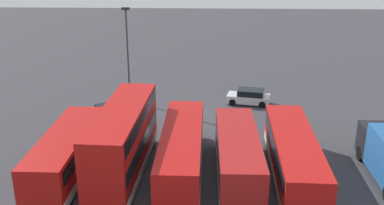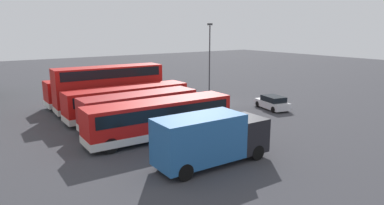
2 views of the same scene
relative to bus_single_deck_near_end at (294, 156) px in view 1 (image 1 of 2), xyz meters
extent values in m
plane|color=#38383D|center=(7.31, -11.73, -1.62)|extent=(140.00, 140.00, 0.00)
cube|color=#B71411|center=(0.00, 0.01, 0.03)|extent=(2.89, 11.66, 2.60)
cube|color=silver|center=(0.00, 0.01, -1.00)|extent=(2.93, 11.71, 0.55)
cube|color=black|center=(0.00, 0.01, 0.63)|extent=(2.93, 10.87, 0.90)
cube|color=black|center=(-0.17, -5.82, 0.63)|extent=(2.25, 0.13, 1.10)
cylinder|color=black|center=(0.99, -4.42, -1.07)|extent=(0.33, 1.11, 1.10)
cylinder|color=black|center=(-1.25, -4.36, -1.07)|extent=(0.33, 1.11, 1.10)
cube|color=#A51919|center=(3.51, 0.01, 0.03)|extent=(2.68, 10.05, 2.60)
cube|color=silver|center=(3.51, 0.01, -1.00)|extent=(2.72, 10.09, 0.55)
cube|color=black|center=(3.51, 0.01, 0.63)|extent=(2.73, 9.25, 0.90)
cube|color=black|center=(3.58, -5.03, 0.63)|extent=(2.25, 0.09, 1.10)
cylinder|color=black|center=(4.68, -3.58, -1.07)|extent=(0.31, 1.10, 1.10)
cylinder|color=black|center=(2.43, -3.61, -1.07)|extent=(0.31, 1.10, 1.10)
cylinder|color=black|center=(4.59, 3.63, -1.07)|extent=(0.31, 1.10, 1.10)
cylinder|color=black|center=(2.34, 3.60, -1.07)|extent=(0.31, 1.10, 1.10)
cube|color=#B71411|center=(7.11, -0.56, 0.03)|extent=(2.56, 11.69, 2.60)
cube|color=silver|center=(7.11, -0.56, -1.00)|extent=(2.60, 11.73, 0.55)
cube|color=black|center=(7.11, -0.56, 0.63)|extent=(2.62, 10.89, 0.90)
cube|color=black|center=(7.12, -6.44, 0.63)|extent=(2.25, 0.06, 1.10)
cylinder|color=black|center=(8.24, -5.01, -1.07)|extent=(0.30, 1.10, 1.10)
cylinder|color=black|center=(5.99, -5.01, -1.07)|extent=(0.30, 1.10, 1.10)
cylinder|color=black|center=(8.23, 3.88, -1.07)|extent=(0.30, 1.10, 1.10)
cylinder|color=black|center=(5.98, 3.88, -1.07)|extent=(0.30, 1.10, 1.10)
cube|color=#B71411|center=(10.84, -0.26, 0.83)|extent=(2.99, 10.89, 4.20)
cube|color=silver|center=(10.84, -0.26, -1.00)|extent=(3.03, 10.94, 0.55)
cube|color=black|center=(10.84, -0.26, 0.63)|extent=(3.02, 10.10, 0.90)
cube|color=black|center=(10.84, -0.26, 2.33)|extent=(3.02, 10.10, 0.90)
cube|color=black|center=(10.62, -5.68, 0.63)|extent=(2.25, 0.15, 1.10)
cylinder|color=black|center=(11.80, -4.30, -1.07)|extent=(0.34, 1.11, 1.10)
cylinder|color=black|center=(9.55, -4.21, -1.07)|extent=(0.34, 1.11, 1.10)
cylinder|color=black|center=(12.12, 3.69, -1.07)|extent=(0.34, 1.11, 1.10)
cylinder|color=black|center=(9.88, 3.78, -1.07)|extent=(0.34, 1.11, 1.10)
cube|color=#B71411|center=(14.47, 0.14, 0.03)|extent=(2.57, 10.11, 2.60)
cube|color=silver|center=(14.47, 0.14, -1.00)|extent=(2.61, 10.15, 0.55)
cube|color=black|center=(14.47, 0.14, 0.63)|extent=(2.63, 9.31, 0.90)
cube|color=black|center=(14.45, -4.94, 0.63)|extent=(2.25, 0.06, 1.10)
cylinder|color=black|center=(15.58, -3.51, -1.07)|extent=(0.30, 1.10, 1.10)
cylinder|color=black|center=(13.33, -3.51, -1.07)|extent=(0.30, 1.10, 1.10)
cylinder|color=black|center=(15.60, 3.79, -1.07)|extent=(0.30, 1.10, 1.10)
cylinder|color=black|center=(13.35, 3.80, -1.07)|extent=(0.30, 1.10, 1.10)
cube|color=black|center=(-6.34, -2.88, -0.12)|extent=(2.54, 2.05, 2.20)
cylinder|color=black|center=(-5.21, -2.90, -1.12)|extent=(0.30, 1.01, 1.00)
cube|color=silver|center=(1.66, -14.33, -1.09)|extent=(4.24, 2.55, 0.70)
cube|color=black|center=(1.47, -14.29, -0.47)|extent=(2.65, 2.08, 0.55)
cylinder|color=black|center=(3.18, -13.82, -1.30)|extent=(0.67, 0.34, 0.64)
cylinder|color=black|center=(2.86, -15.39, -1.30)|extent=(0.67, 0.34, 0.64)
cylinder|color=black|center=(0.47, -13.28, -1.30)|extent=(0.67, 0.34, 0.64)
cylinder|color=black|center=(0.15, -14.85, -1.30)|extent=(0.67, 0.34, 0.64)
cube|color=black|center=(13.42, -9.89, -1.09)|extent=(4.63, 4.14, 0.70)
cube|color=black|center=(13.58, -9.77, -0.47)|extent=(3.12, 2.93, 0.55)
cylinder|color=black|center=(12.62, -11.52, -1.30)|extent=(0.64, 0.56, 0.64)
cylinder|color=black|center=(11.64, -10.25, -1.30)|extent=(0.64, 0.56, 0.64)
cylinder|color=black|center=(15.20, -9.53, -1.30)|extent=(0.64, 0.56, 0.64)
cylinder|color=black|center=(14.22, -8.27, -1.30)|extent=(0.64, 0.56, 0.64)
cylinder|color=#38383D|center=(13.01, -14.79, 2.69)|extent=(0.16, 0.16, 8.64)
cube|color=#262628|center=(13.01, -14.79, 7.16)|extent=(0.70, 0.30, 0.24)
camera|label=1|loc=(5.40, 25.77, 12.58)|focal=41.91mm
camera|label=2|loc=(-22.01, 12.37, 6.70)|focal=31.82mm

